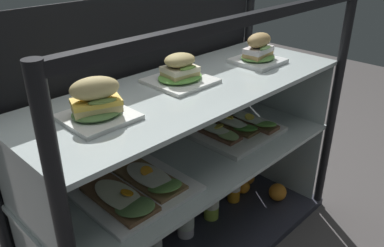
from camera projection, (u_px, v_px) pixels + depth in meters
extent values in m
cube|color=#4D4847|center=(192.00, 247.00, 1.63)|extent=(6.00, 6.00, 0.02)
cube|color=#2D2E39|center=(192.00, 243.00, 1.62)|extent=(1.27, 0.50, 0.03)
cylinder|color=black|center=(333.00, 111.00, 1.66)|extent=(0.04, 0.04, 0.99)
cylinder|color=black|center=(245.00, 84.00, 1.95)|extent=(0.04, 0.04, 0.99)
cube|color=black|center=(254.00, 18.00, 1.05)|extent=(1.24, 0.03, 0.03)
cube|color=black|center=(148.00, 118.00, 1.56)|extent=(1.20, 0.01, 0.96)
cube|color=silver|center=(277.00, 149.00, 1.91)|extent=(0.01, 0.43, 0.38)
cube|color=silver|center=(192.00, 160.00, 1.44)|extent=(1.22, 0.45, 0.02)
cube|color=silver|center=(29.00, 200.00, 1.00)|extent=(0.01, 0.43, 0.27)
cube|color=silver|center=(284.00, 83.00, 1.76)|extent=(0.01, 0.43, 0.27)
cube|color=silver|center=(192.00, 87.00, 1.32)|extent=(1.22, 0.45, 0.02)
cube|color=white|center=(98.00, 117.00, 1.07)|extent=(0.18, 0.18, 0.01)
ellipsoid|color=#578244|center=(97.00, 112.00, 1.07)|extent=(0.14, 0.12, 0.02)
cube|color=#E2C77D|center=(97.00, 108.00, 1.06)|extent=(0.15, 0.11, 0.02)
cube|color=yellow|center=(96.00, 102.00, 1.05)|extent=(0.15, 0.12, 0.01)
ellipsoid|color=olive|center=(103.00, 101.00, 1.03)|extent=(0.08, 0.05, 0.01)
ellipsoid|color=tan|center=(95.00, 88.00, 1.04)|extent=(0.15, 0.12, 0.06)
cube|color=white|center=(180.00, 81.00, 1.33)|extent=(0.20, 0.20, 0.01)
ellipsoid|color=#63A845|center=(180.00, 77.00, 1.32)|extent=(0.16, 0.14, 0.02)
cube|color=#D1BA72|center=(180.00, 74.00, 1.32)|extent=(0.12, 0.10, 0.02)
cube|color=beige|center=(180.00, 69.00, 1.31)|extent=(0.12, 0.10, 0.02)
ellipsoid|color=#77A643|center=(188.00, 68.00, 1.28)|extent=(0.07, 0.04, 0.02)
ellipsoid|color=tan|center=(180.00, 60.00, 1.30)|extent=(0.12, 0.10, 0.04)
cube|color=white|center=(258.00, 61.00, 1.53)|extent=(0.17, 0.17, 0.02)
ellipsoid|color=#69A24D|center=(258.00, 57.00, 1.52)|extent=(0.14, 0.12, 0.02)
cube|color=tan|center=(258.00, 54.00, 1.52)|extent=(0.13, 0.08, 0.02)
cube|color=silver|center=(258.00, 50.00, 1.51)|extent=(0.13, 0.08, 0.02)
ellipsoid|color=#8EC570|center=(265.00, 48.00, 1.48)|extent=(0.07, 0.03, 0.01)
ellipsoid|color=#A4834D|center=(259.00, 40.00, 1.49)|extent=(0.13, 0.08, 0.06)
cube|color=white|center=(132.00, 188.00, 1.26)|extent=(0.34, 0.34, 0.01)
cube|color=brown|center=(119.00, 198.00, 1.19)|extent=(0.12, 0.26, 0.01)
ellipsoid|color=#5E8647|center=(135.00, 206.00, 1.14)|extent=(0.13, 0.15, 0.04)
ellipsoid|color=#E7E8C1|center=(118.00, 195.00, 1.19)|extent=(0.10, 0.21, 0.01)
cylinder|color=orange|center=(127.00, 193.00, 1.18)|extent=(0.04, 0.04, 0.02)
cube|color=brown|center=(149.00, 179.00, 1.29)|extent=(0.12, 0.25, 0.01)
ellipsoid|color=#6DA74C|center=(164.00, 186.00, 1.24)|extent=(0.12, 0.14, 0.05)
ellipsoid|color=silver|center=(149.00, 175.00, 1.28)|extent=(0.10, 0.20, 0.02)
cylinder|color=orange|center=(146.00, 171.00, 1.29)|extent=(0.04, 0.04, 0.02)
cube|color=white|center=(231.00, 129.00, 1.63)|extent=(0.34, 0.34, 0.02)
cube|color=brown|center=(213.00, 131.00, 1.58)|extent=(0.08, 0.25, 0.01)
ellipsoid|color=#A2C773|center=(227.00, 135.00, 1.53)|extent=(0.10, 0.14, 0.03)
ellipsoid|color=#E4EFCF|center=(213.00, 128.00, 1.58)|extent=(0.07, 0.20, 0.02)
cylinder|color=yellow|center=(219.00, 126.00, 1.56)|extent=(0.05, 0.05, 0.02)
cube|color=brown|center=(230.00, 125.00, 1.64)|extent=(0.08, 0.25, 0.01)
ellipsoid|color=#509C38|center=(244.00, 128.00, 1.58)|extent=(0.08, 0.13, 0.04)
ellipsoid|color=silver|center=(230.00, 121.00, 1.63)|extent=(0.07, 0.20, 0.02)
cylinder|color=yellow|center=(229.00, 117.00, 1.64)|extent=(0.05, 0.05, 0.01)
cube|color=brown|center=(249.00, 121.00, 1.67)|extent=(0.08, 0.27, 0.01)
ellipsoid|color=#7BC650|center=(264.00, 124.00, 1.61)|extent=(0.10, 0.15, 0.05)
ellipsoid|color=silver|center=(249.00, 118.00, 1.66)|extent=(0.07, 0.21, 0.01)
cylinder|color=yellow|center=(250.00, 117.00, 1.65)|extent=(0.06, 0.06, 0.02)
cylinder|color=#266CB9|center=(75.00, 247.00, 1.24)|extent=(0.04, 0.04, 0.01)
cylinder|color=#AECB47|center=(122.00, 230.00, 1.35)|extent=(0.04, 0.04, 0.04)
cylinder|color=silver|center=(122.00, 224.00, 1.34)|extent=(0.04, 0.04, 0.01)
cylinder|color=orange|center=(154.00, 238.00, 1.52)|extent=(0.06, 0.06, 0.15)
cylinder|color=silver|center=(154.00, 242.00, 1.53)|extent=(0.06, 0.06, 0.06)
cylinder|color=orange|center=(153.00, 220.00, 1.48)|extent=(0.03, 0.03, 0.03)
cylinder|color=teal|center=(153.00, 216.00, 1.47)|extent=(0.04, 0.04, 0.01)
cylinder|color=white|center=(186.00, 218.00, 1.61)|extent=(0.07, 0.07, 0.17)
cylinder|color=silver|center=(186.00, 220.00, 1.61)|extent=(0.07, 0.07, 0.06)
cylinder|color=white|center=(185.00, 198.00, 1.56)|extent=(0.03, 0.03, 0.03)
cylinder|color=silver|center=(185.00, 194.00, 1.55)|extent=(0.04, 0.04, 0.01)
cylinder|color=#B7D347|center=(211.00, 203.00, 1.71)|extent=(0.07, 0.07, 0.16)
cylinder|color=white|center=(211.00, 202.00, 1.71)|extent=(0.07, 0.07, 0.05)
cylinder|color=#B7D64E|center=(212.00, 185.00, 1.67)|extent=(0.03, 0.03, 0.03)
cylinder|color=silver|center=(212.00, 180.00, 1.66)|extent=(0.04, 0.04, 0.01)
cylinder|color=orange|center=(234.00, 184.00, 1.81)|extent=(0.06, 0.06, 0.18)
cylinder|color=white|center=(234.00, 183.00, 1.81)|extent=(0.06, 0.06, 0.07)
cylinder|color=orange|center=(235.00, 163.00, 1.77)|extent=(0.03, 0.03, 0.04)
cylinder|color=gold|center=(236.00, 158.00, 1.75)|extent=(0.03, 0.03, 0.01)
sphere|color=orange|center=(248.00, 177.00, 1.96)|extent=(0.07, 0.07, 0.07)
sphere|color=orange|center=(243.00, 186.00, 1.89)|extent=(0.07, 0.07, 0.07)
sphere|color=orange|center=(278.00, 192.00, 1.84)|extent=(0.08, 0.08, 0.08)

